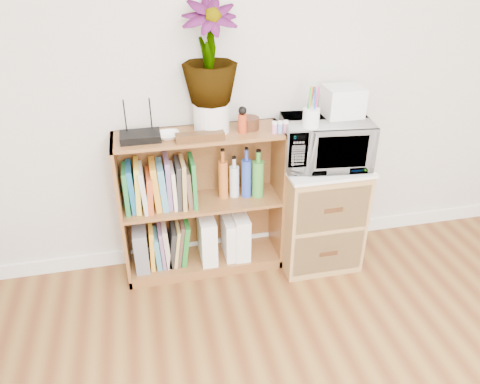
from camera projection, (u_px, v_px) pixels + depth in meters
name	position (u px, v px, depth m)	size (l,w,h in m)	color
skirting_board	(250.00, 240.00, 3.32)	(4.00, 0.02, 0.10)	white
bookshelf	(202.00, 204.00, 2.92)	(1.00, 0.30, 0.95)	brown
wicker_unit	(318.00, 214.00, 3.06)	(0.50, 0.45, 0.70)	#9E7542
microwave	(325.00, 142.00, 2.80)	(0.51, 0.35, 0.28)	white
pen_cup	(311.00, 118.00, 2.62)	(0.10, 0.10, 0.10)	white
small_appliance	(343.00, 101.00, 2.76)	(0.22, 0.18, 0.17)	white
router	(140.00, 136.00, 2.60)	(0.22, 0.15, 0.04)	black
white_bowl	(168.00, 136.00, 2.62)	(0.13, 0.13, 0.03)	white
plant_pot	(211.00, 117.00, 2.68)	(0.20, 0.20, 0.17)	silver
potted_plant	(209.00, 53.00, 2.50)	(0.31, 0.31, 0.55)	#3C712D
trinket_box	(200.00, 137.00, 2.59)	(0.27, 0.07, 0.04)	#3D2610
kokeshi_doll	(242.00, 124.00, 2.68)	(0.05, 0.05, 0.11)	#AA3314
wooden_bowl	(249.00, 123.00, 2.74)	(0.12, 0.12, 0.07)	#371A0F
paint_jars	(280.00, 128.00, 2.69)	(0.12, 0.04, 0.06)	pink
file_box	(141.00, 247.00, 2.98)	(0.09, 0.23, 0.29)	slate
magazine_holder_left	(207.00, 237.00, 3.04)	(0.10, 0.25, 0.31)	white
magazine_holder_mid	(230.00, 237.00, 3.08)	(0.09, 0.22, 0.28)	white
magazine_holder_right	(240.00, 234.00, 3.09)	(0.10, 0.24, 0.30)	white
cookbooks	(160.00, 185.00, 2.80)	(0.42, 0.20, 0.31)	#1E7136
liquor_bottles	(243.00, 175.00, 2.89)	(0.28, 0.07, 0.32)	#C36224
lower_books	(169.00, 244.00, 3.01)	(0.27, 0.19, 0.30)	gold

